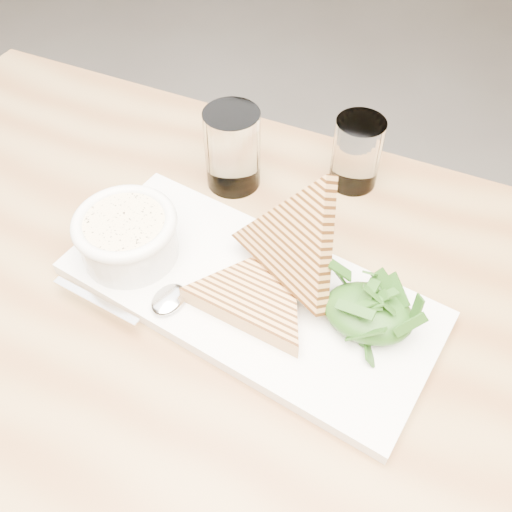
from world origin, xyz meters
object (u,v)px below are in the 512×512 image
at_px(table_top, 184,324).
at_px(soup_bowl, 129,240).
at_px(glass_near, 233,149).
at_px(glass_far, 357,153).
at_px(platter, 249,292).

relative_size(table_top, soup_bowl, 9.90).
distance_m(glass_near, glass_far, 0.16).
relative_size(soup_bowl, glass_near, 1.01).
xyz_separation_m(soup_bowl, glass_near, (0.05, 0.18, 0.02)).
height_order(table_top, platter, platter).
height_order(soup_bowl, glass_near, glass_near).
xyz_separation_m(table_top, glass_near, (-0.04, 0.23, 0.08)).
xyz_separation_m(platter, glass_near, (-0.10, 0.17, 0.05)).
height_order(table_top, glass_far, glass_far).
xyz_separation_m(glass_near, glass_far, (0.15, 0.06, -0.01)).
distance_m(table_top, platter, 0.08).
bearing_deg(soup_bowl, table_top, -27.36).
bearing_deg(glass_far, platter, -102.66).
distance_m(platter, soup_bowl, 0.15).
bearing_deg(platter, table_top, -138.92).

